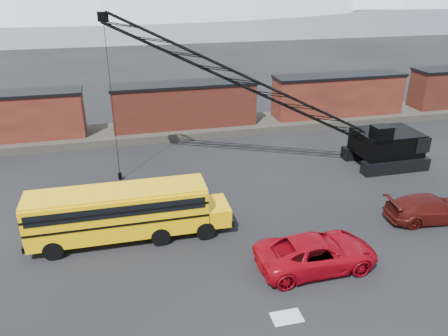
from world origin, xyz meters
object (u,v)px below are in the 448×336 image
(red_pickup, at_px, (317,253))
(crawler_crane, at_px, (258,88))
(school_bus, at_px, (125,211))
(maroon_suv, at_px, (430,208))

(red_pickup, distance_m, crawler_crane, 13.69)
(school_bus, relative_size, crawler_crane, 0.48)
(school_bus, height_order, crawler_crane, crawler_crane)
(school_bus, height_order, red_pickup, school_bus)
(school_bus, xyz_separation_m, crawler_crane, (10.16, 7.26, 4.88))
(crawler_crane, bearing_deg, maroon_suv, -48.85)
(maroon_suv, xyz_separation_m, crawler_crane, (-8.39, 9.60, 5.86))
(maroon_suv, relative_size, crawler_crane, 0.23)
(maroon_suv, bearing_deg, school_bus, 88.27)
(school_bus, relative_size, red_pickup, 1.80)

